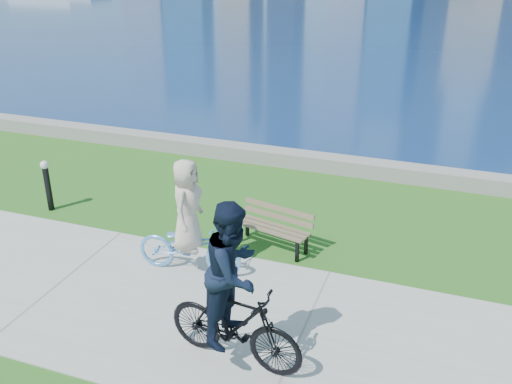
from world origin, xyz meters
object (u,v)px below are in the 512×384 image
at_px(cyclist_man, 234,299).
at_px(park_bench, 274,224).
at_px(cyclist_woman, 188,232).
at_px(bollard_lamp, 47,182).

bearing_deg(cyclist_man, park_bench, 15.93).
bearing_deg(cyclist_woman, park_bench, -44.23).
relative_size(park_bench, cyclist_woman, 0.76).
bearing_deg(cyclist_man, bollard_lamp, 67.33).
bearing_deg(cyclist_man, cyclist_woman, 47.03).
height_order(bollard_lamp, cyclist_woman, cyclist_woman).
relative_size(bollard_lamp, cyclist_woman, 0.54).
height_order(park_bench, cyclist_woman, cyclist_woman).
bearing_deg(bollard_lamp, park_bench, 1.38).
bearing_deg(park_bench, bollard_lamp, -165.52).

